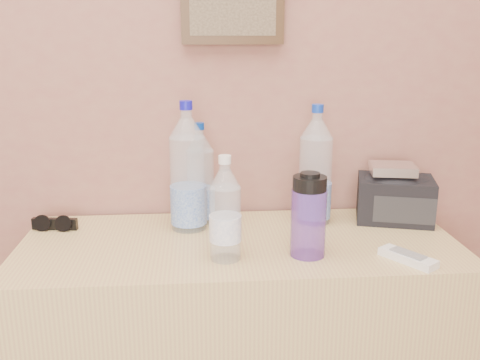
# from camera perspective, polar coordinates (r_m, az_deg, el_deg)

# --- Properties ---
(picture_frame) EXTENTS (0.30, 0.03, 0.25)m
(picture_frame) POSITION_cam_1_polar(r_m,az_deg,el_deg) (1.63, -0.80, 18.67)
(picture_frame) COLOR #382311
(picture_frame) RESTS_ON room_shell
(dresser) EXTENTS (1.20, 0.50, 0.75)m
(dresser) POSITION_cam_1_polar(r_m,az_deg,el_deg) (1.66, -0.06, -18.62)
(dresser) COLOR #A77A58
(dresser) RESTS_ON ground
(pet_large_a) EXTENTS (0.10, 0.10, 0.37)m
(pet_large_a) POSITION_cam_1_polar(r_m,az_deg,el_deg) (1.54, -5.59, 0.68)
(pet_large_a) COLOR silver
(pet_large_a) RESTS_ON dresser
(pet_large_b) EXTENTS (0.08, 0.08, 0.30)m
(pet_large_b) POSITION_cam_1_polar(r_m,az_deg,el_deg) (1.60, -4.25, 0.15)
(pet_large_b) COLOR white
(pet_large_b) RESTS_ON dresser
(pet_large_c) EXTENTS (0.10, 0.10, 0.36)m
(pet_large_c) POSITION_cam_1_polar(r_m,az_deg,el_deg) (1.60, 8.03, 0.92)
(pet_large_c) COLOR silver
(pet_large_c) RESTS_ON dresser
(pet_small) EXTENTS (0.08, 0.08, 0.27)m
(pet_small) POSITION_cam_1_polar(r_m,az_deg,el_deg) (1.33, -1.59, -3.70)
(pet_small) COLOR white
(pet_small) RESTS_ON dresser
(nalgene_bottle) EXTENTS (0.09, 0.09, 0.22)m
(nalgene_bottle) POSITION_cam_1_polar(r_m,az_deg,el_deg) (1.37, 7.33, -3.75)
(nalgene_bottle) COLOR #6133A3
(nalgene_bottle) RESTS_ON dresser
(sunglasses) EXTENTS (0.14, 0.07, 0.03)m
(sunglasses) POSITION_cam_1_polar(r_m,az_deg,el_deg) (1.66, -19.15, -4.44)
(sunglasses) COLOR black
(sunglasses) RESTS_ON dresser
(ac_remote) EXTENTS (0.12, 0.15, 0.02)m
(ac_remote) POSITION_cam_1_polar(r_m,az_deg,el_deg) (1.42, 17.46, -7.91)
(ac_remote) COLOR white
(ac_remote) RESTS_ON dresser
(toiletry_bag) EXTENTS (0.26, 0.21, 0.15)m
(toiletry_bag) POSITION_cam_1_polar(r_m,az_deg,el_deg) (1.69, 16.20, -1.69)
(toiletry_bag) COLOR black
(toiletry_bag) RESTS_ON dresser
(foil_packet) EXTENTS (0.15, 0.13, 0.03)m
(foil_packet) POSITION_cam_1_polar(r_m,az_deg,el_deg) (1.66, 15.98, 1.16)
(foil_packet) COLOR silver
(foil_packet) RESTS_ON toiletry_bag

